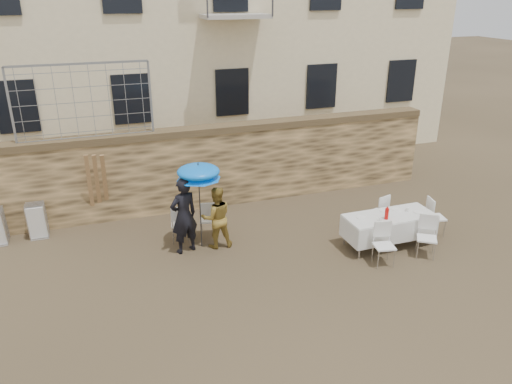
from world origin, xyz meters
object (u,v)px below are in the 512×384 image
object	(u,v)px
couple_chair_left	(180,223)
table_chair_front_right	(427,237)
soda_bottle	(387,214)
chair_stack_right	(37,218)
table_chair_front_left	(384,245)
umbrella	(198,174)
table_chair_side	(436,216)
couple_chair_right	(209,218)
banquet_table	(390,217)
man_suit	(184,216)
table_chair_back	(378,212)
woman_dress	(216,217)

from	to	relation	value
couple_chair_left	table_chair_front_right	size ratio (longest dim) A/B	1.00
soda_bottle	chair_stack_right	bearing A→B (deg)	155.61
table_chair_front_left	table_chair_front_right	xyz separation A→B (m)	(1.10, 0.00, 0.00)
umbrella	table_chair_side	xyz separation A→B (m)	(5.55, -1.27, -1.32)
couple_chair_left	couple_chair_right	xyz separation A→B (m)	(0.70, 0.00, 0.00)
couple_chair_right	banquet_table	xyz separation A→B (m)	(3.85, -1.82, 0.25)
couple_chair_left	table_chair_side	xyz separation A→B (m)	(5.95, -1.72, 0.00)
soda_bottle	table_chair_front_right	world-z (taller)	soda_bottle
couple_chair_left	chair_stack_right	world-z (taller)	couple_chair_left
man_suit	table_chair_front_left	xyz separation A→B (m)	(3.95, -2.02, -0.42)
man_suit	couple_chair_right	world-z (taller)	man_suit
table_chair_back	banquet_table	bearing A→B (deg)	59.11
umbrella	banquet_table	distance (m)	4.50
table_chair_front_left	banquet_table	bearing A→B (deg)	62.53
woman_dress	table_chair_front_left	bearing A→B (deg)	150.53
man_suit	chair_stack_right	bearing A→B (deg)	-50.39
couple_chair_right	table_chair_side	size ratio (longest dim) A/B	1.00
soda_bottle	chair_stack_right	xyz separation A→B (m)	(-7.56, 3.43, -0.45)
man_suit	woman_dress	bearing A→B (deg)	161.61
couple_chair_left	soda_bottle	world-z (taller)	soda_bottle
woman_dress	umbrella	bearing A→B (deg)	-13.14
banquet_table	chair_stack_right	size ratio (longest dim) A/B	2.28
table_chair_front_right	soda_bottle	bearing A→B (deg)	172.96
couple_chair_right	soda_bottle	world-z (taller)	soda_bottle
couple_chair_right	table_chair_side	world-z (taller)	same
soda_bottle	table_chair_back	xyz separation A→B (m)	(0.40, 0.95, -0.43)
umbrella	couple_chair_left	xyz separation A→B (m)	(-0.40, 0.45, -1.32)
banquet_table	soda_bottle	bearing A→B (deg)	-143.13
banquet_table	couple_chair_right	bearing A→B (deg)	154.67
table_chair_front_left	table_chair_side	bearing A→B (deg)	34.22
umbrella	soda_bottle	distance (m)	4.33
man_suit	banquet_table	bearing A→B (deg)	145.99
couple_chair_right	soda_bottle	size ratio (longest dim) A/B	3.69
man_suit	table_chair_front_left	distance (m)	4.46
chair_stack_right	banquet_table	bearing A→B (deg)	-22.90
couple_chair_left	table_chair_front_right	distance (m)	5.67
table_chair_front_left	table_chair_front_right	distance (m)	1.10
soda_bottle	chair_stack_right	size ratio (longest dim) A/B	0.28
couple_chair_right	table_chair_back	distance (m)	4.18
couple_chair_right	chair_stack_right	bearing A→B (deg)	-5.09
couple_chair_left	table_chair_side	distance (m)	6.20
soda_bottle	banquet_table	bearing A→B (deg)	36.87
woman_dress	umbrella	size ratio (longest dim) A/B	0.77
couple_chair_right	table_chair_back	size ratio (longest dim) A/B	1.00
woman_dress	soda_bottle	bearing A→B (deg)	161.25
man_suit	soda_bottle	bearing A→B (deg)	143.51
couple_chair_left	table_chair_front_left	xyz separation A→B (m)	(3.95, -2.57, 0.00)
couple_chair_left	banquet_table	bearing A→B (deg)	168.15
umbrella	table_chair_front_left	world-z (taller)	umbrella
man_suit	chair_stack_right	xyz separation A→B (m)	(-3.21, 2.01, -0.44)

